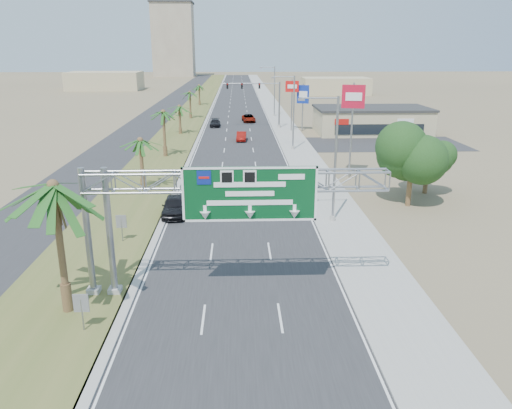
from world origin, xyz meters
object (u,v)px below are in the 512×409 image
Objects in this scene: palm_near at (53,187)px; car_mid_lane at (241,136)px; store_building at (371,121)px; pole_sign_red_far at (292,91)px; car_left_lane at (174,206)px; pole_sign_blue at (303,96)px; pole_sign_red_near at (353,103)px; car_far at (215,123)px; signal_mast at (268,100)px; car_right_lane at (249,118)px; sign_gantry at (221,191)px.

car_mid_lane is (9.65, 51.52, -6.26)m from palm_near.
pole_sign_red_far is at bearing 168.96° from store_building.
car_left_lane is 47.63m from pole_sign_blue.
car_left_lane is at bearing -110.19° from pole_sign_blue.
pole_sign_red_near reaches higher than pole_sign_red_far.
pole_sign_blue is (10.40, 9.04, 5.15)m from car_mid_lane.
palm_near is at bearing -94.36° from car_far.
car_left_lane is at bearing 77.06° from palm_near.
signal_mast is 1.20× the size of pole_sign_red_far.
car_left_lane is (-27.50, -41.89, -1.19)m from store_building.
store_building is 24.43m from car_right_lane.
store_building reaches higher than car_far.
pole_sign_red_far reaches higher than palm_near.
car_left_lane is 56.36m from car_right_lane.
store_building is at bearing -11.04° from pole_sign_red_far.
signal_mast reaches higher than sign_gantry.
pole_sign_red_far is (8.55, 9.02, 6.07)m from car_mid_lane.
signal_mast is at bearing 77.34° from palm_near.
car_far is 0.56× the size of pole_sign_blue.
car_left_lane is 1.16× the size of car_mid_lane.
car_mid_lane is at bearing 79.39° from palm_near.
palm_near is 1.77× the size of car_left_lane.
store_building is (16.83, -5.97, -2.85)m from signal_mast.
signal_mast is 36.16m from pole_sign_red_near.
signal_mast is 0.57× the size of store_building.
sign_gantry is 49.91m from car_mid_lane.
car_right_lane is at bearing 88.42° from car_mid_lane.
pole_sign_blue reaches higher than store_building.
store_building is 4.07× the size of car_far.
signal_mast is 1.31× the size of pole_sign_blue.
car_left_lane is 1.07× the size of car_far.
sign_gantry is at bearing -101.48° from pole_sign_blue.
signal_mast is 18.08m from store_building.
palm_near reaches higher than pole_sign_blue.
pole_sign_red_near is at bearing 63.91° from sign_gantry.
pole_sign_blue is at bearing 0.76° from pole_sign_red_far.
pole_sign_red_near reaches higher than palm_near.
pole_sign_red_near is at bearing -81.58° from car_right_lane.
pole_sign_red_near is (6.83, -35.37, 3.12)m from signal_mast.
car_mid_lane reaches higher than car_far.
pole_sign_red_far is (3.83, -3.44, 1.89)m from signal_mast.
sign_gantry reaches higher than store_building.
sign_gantry is 60.77m from store_building.
palm_near is 1.06× the size of pole_sign_blue.
store_building is 2.11× the size of pole_sign_red_far.
car_right_lane is 45.09m from pole_sign_red_near.
car_right_lane is at bearing 121.48° from pole_sign_red_far.
pole_sign_red_far reaches higher than car_right_lane.
car_far is (5.03, 66.13, -6.29)m from palm_near.
palm_near is 66.62m from car_far.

